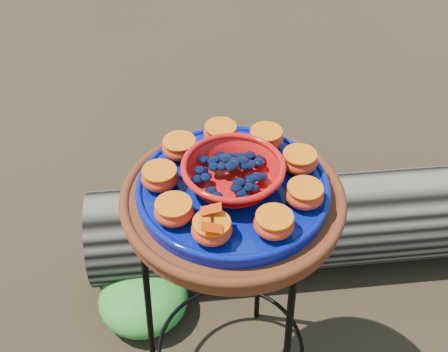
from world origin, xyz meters
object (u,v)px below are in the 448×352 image
at_px(red_bowl, 233,175).
at_px(cobalt_plate, 233,190).
at_px(driftwood_log, 340,219).
at_px(plant_stand, 231,304).
at_px(terracotta_saucer, 233,201).

bearing_deg(red_bowl, cobalt_plate, 0.00).
bearing_deg(driftwood_log, plant_stand, -105.16).
relative_size(terracotta_saucer, driftwood_log, 0.27).
relative_size(plant_stand, driftwood_log, 0.42).
bearing_deg(terracotta_saucer, driftwood_log, 74.84).
distance_m(red_bowl, driftwood_log, 0.88).
height_order(plant_stand, cobalt_plate, cobalt_plate).
relative_size(terracotta_saucer, red_bowl, 2.33).
distance_m(plant_stand, driftwood_log, 0.64).
xyz_separation_m(plant_stand, terracotta_saucer, (0.00, 0.00, 0.37)).
distance_m(plant_stand, terracotta_saucer, 0.37).
bearing_deg(cobalt_plate, plant_stand, 0.00).
height_order(terracotta_saucer, cobalt_plate, cobalt_plate).
bearing_deg(plant_stand, terracotta_saucer, 0.00).
bearing_deg(driftwood_log, red_bowl, -105.16).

